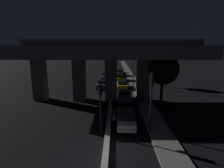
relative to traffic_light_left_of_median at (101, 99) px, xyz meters
name	(u,v)px	position (x,y,z in m)	size (l,w,h in m)	color
ground_plane	(106,157)	(0.62, -3.53, -3.18)	(200.00, 200.00, 0.00)	black
median_divider	(113,76)	(0.62, 31.47, -3.03)	(0.45, 126.00, 0.29)	gray
sidewalk_right	(133,81)	(5.31, 24.47, -3.10)	(2.10, 126.00, 0.16)	slate
elevated_overpass	(108,56)	(0.24, 10.26, 3.28)	(25.40, 9.45, 8.71)	slate
traffic_light_left_of_median	(101,99)	(0.00, 0.00, 0.00)	(0.30, 0.49, 4.65)	black
traffic_light_right_of_median	(151,93)	(4.36, -0.01, 0.60)	(0.30, 0.49, 5.56)	black
street_lamp	(132,63)	(4.42, 19.31, 1.57)	(2.34, 0.32, 8.03)	#2D2D30
car_white_lead	(126,118)	(2.35, 1.62, -2.40)	(1.94, 4.70, 1.52)	silver
car_grey_second	(125,96)	(2.59, 9.76, -2.38)	(2.16, 4.34, 1.60)	#515459
car_taxi_yellow_third	(122,85)	(2.52, 17.71, -2.41)	(2.07, 4.57, 1.49)	gold
car_taxi_yellow_fourth	(120,77)	(2.27, 25.85, -2.22)	(1.93, 4.10, 1.81)	gold
car_white_fifth	(120,73)	(2.54, 32.97, -2.29)	(2.13, 4.55, 1.69)	silver
car_dark_red_sixth	(119,71)	(2.33, 38.48, -2.46)	(1.94, 4.51, 1.35)	#591414
car_grey_lead_oncoming	(102,84)	(-1.35, 18.01, -2.43)	(1.84, 4.01, 1.45)	#515459
car_grey_second_oncoming	(106,76)	(-1.09, 27.08, -2.34)	(2.08, 4.45, 1.64)	#515459
car_grey_third_oncoming	(108,71)	(-0.94, 35.56, -2.14)	(2.10, 4.35, 1.99)	#515459
motorcycle_white_filtering_near	(114,117)	(1.17, 2.32, -2.58)	(0.34, 1.84, 1.40)	black
pedestrian_on_sidewalk	(142,95)	(5.04, 9.18, -2.16)	(0.39, 0.39, 1.73)	black
roadside_tree_kerbside_near	(163,69)	(7.90, 9.94, 1.42)	(4.45, 4.45, 6.84)	#2D2116
roadside_tree_kerbside_mid	(151,61)	(8.37, 20.79, 1.72)	(2.85, 2.85, 6.38)	#38281C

